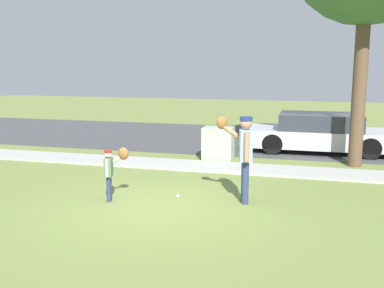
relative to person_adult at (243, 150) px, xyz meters
name	(u,v)px	position (x,y,z in m)	size (l,w,h in m)	color
ground_plane	(200,168)	(-1.60, 2.76, -1.10)	(48.00, 48.00, 0.00)	olive
sidewalk_strip	(201,166)	(-1.60, 2.86, -1.07)	(36.00, 1.20, 0.06)	#A3A39E
road_surface	(233,138)	(-1.60, 7.86, -1.09)	(36.00, 6.80, 0.02)	#424244
person_adult	(243,150)	(0.00, 0.00, 0.00)	(0.80, 0.61, 1.76)	navy
person_child	(112,167)	(-2.60, -0.59, -0.38)	(0.46, 0.50, 1.10)	navy
baseball	(178,196)	(-1.37, -0.06, -1.06)	(0.07, 0.07, 0.07)	white
utility_cabinet	(218,144)	(-1.33, 3.88, -0.61)	(0.87, 0.62, 0.98)	#9EB293
parked_sedan_silver	(320,133)	(1.56, 5.91, -0.48)	(4.60, 1.80, 1.23)	silver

